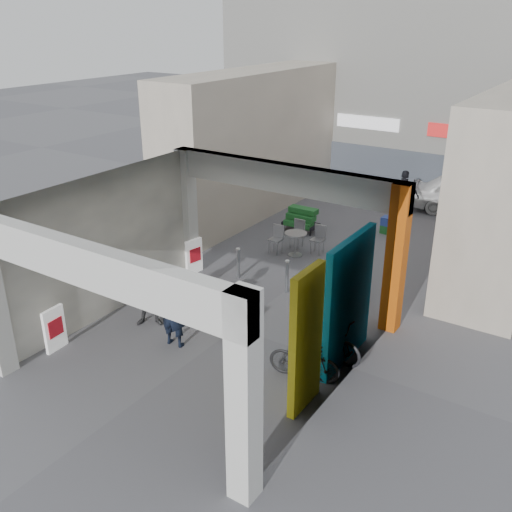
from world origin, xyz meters
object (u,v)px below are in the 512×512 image
Objects in this scene: border_collie at (232,330)px; bicycle_front at (326,338)px; cafe_set at (297,242)px; man_with_dog at (173,311)px; man_elderly at (337,321)px; man_back_turned at (151,294)px; man_crates at (404,196)px; white_van at (467,195)px; produce_stand at (301,222)px; bicycle_rear at (304,360)px.

bicycle_front reaches higher than border_collie.
bicycle_front reaches higher than cafe_set.
man_with_dog reaches higher than man_elderly.
man_back_turned is at bearing -179.38° from man_elderly.
border_collie is at bearing 81.19° from man_crates.
bicycle_front is 0.44× the size of white_van.
man_crates is at bearing 128.78° from white_van.
man_elderly is (3.48, -4.44, 0.42)m from cafe_set.
white_van reaches higher than bicycle_front.
man_crates is at bearing -103.76° from man_with_dog.
produce_stand is 8.45m from bicycle_rear.
produce_stand is 0.71× the size of man_with_dog.
man_back_turned is at bearing 70.43° from man_crates.
man_back_turned is 1.10× the size of bicycle_rear.
bicycle_rear is at bearing -178.37° from man_with_dog.
produce_stand is 7.43m from man_back_turned.
man_back_turned is 10.58m from man_crates.
man_back_turned is at bearing 112.42° from bicycle_front.
man_with_dog reaches higher than man_back_turned.
bicycle_front is (4.17, -6.39, 0.15)m from produce_stand.
bicycle_front is (-0.08, -0.31, -0.27)m from man_elderly.
bicycle_rear is (4.17, -7.35, 0.13)m from produce_stand.
man_with_dog reaches higher than produce_stand.
bicycle_front reaches higher than produce_stand.
bicycle_front is (2.03, 0.59, 0.18)m from border_collie.
man_with_dog is 10.79m from man_crates.
man_crates is 0.45× the size of white_van.
man_back_turned is at bearing -65.45° from produce_stand.
cafe_set is at bearing 62.58° from man_crates.
man_crates reaches higher than bicycle_rear.
man_with_dog is 1.07m from man_back_turned.
man_crates is 2.68m from white_van.
man_crates is at bearing 18.56° from bicycle_front.
white_van is (2.96, 12.81, -0.16)m from man_with_dog.
produce_stand is 0.30× the size of white_van.
man_back_turned is at bearing 149.06° from white_van.
border_collie is at bearing -49.59° from produce_stand.
man_elderly reaches higher than bicycle_rear.
white_van is at bearing -10.77° from bicycle_rear.
white_van reaches higher than produce_stand.
man_elderly is at bearing -6.09° from bicycle_front.
white_van is at bearing -134.87° from man_crates.
man_crates is (-1.78, 8.99, 0.17)m from man_elderly.
man_with_dog is at bearing -58.22° from produce_stand.
cafe_set is 5.85m from bicycle_front.
cafe_set is 5.66m from man_elderly.
cafe_set is 2.03× the size of border_collie.
man_with_dog is at bearing 123.09° from bicycle_front.
man_elderly is at bearing -14.63° from bicycle_rear.
bicycle_rear is at bearing -110.97° from man_elderly.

